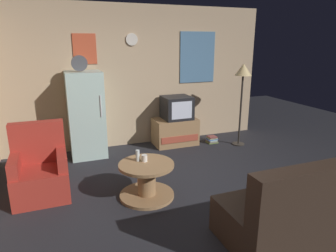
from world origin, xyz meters
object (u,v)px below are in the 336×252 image
tv_stand (175,131)px  book_stack (212,140)px  mug_ceramic_white (144,158)px  couch (305,210)px  standing_lamp (243,76)px  wine_glass (138,155)px  fridge (86,115)px  crt_tv (177,108)px  coffee_table (147,180)px  armchair (41,171)px

tv_stand → book_stack: size_ratio=3.93×
tv_stand → mug_ceramic_white: bearing=-123.3°
tv_stand → couch: size_ratio=0.49×
standing_lamp → mug_ceramic_white: size_ratio=17.67×
book_stack → wine_glass: bearing=-142.5°
fridge → standing_lamp: fridge is taller
fridge → mug_ceramic_white: 1.84m
fridge → wine_glass: (0.46, -1.69, -0.21)m
couch → mug_ceramic_white: bearing=131.2°
couch → book_stack: size_ratio=7.95×
fridge → crt_tv: size_ratio=3.28×
mug_ceramic_white → book_stack: bearing=39.5°
coffee_table → wine_glass: (-0.08, 0.12, 0.31)m
wine_glass → tv_stand: bearing=54.2°
wine_glass → crt_tv: bearing=53.4°
couch → tv_stand: bearing=92.5°
coffee_table → book_stack: size_ratio=3.37×
wine_glass → couch: bearing=-48.1°
tv_stand → book_stack: 0.78m
crt_tv → book_stack: 0.99m
mug_ceramic_white → tv_stand: bearing=56.7°
standing_lamp → book_stack: bearing=147.5°
couch → armchair: bearing=143.0°
standing_lamp → armchair: 3.83m
wine_glass → mug_ceramic_white: size_ratio=1.67×
fridge → tv_stand: bearing=0.1°
book_stack → mug_ceramic_white: bearing=-140.5°
wine_glass → armchair: bearing=160.7°
standing_lamp → wine_glass: standing_lamp is taller
armchair → book_stack: size_ratio=4.49×
standing_lamp → wine_glass: 2.81m
wine_glass → armchair: size_ratio=0.16×
fridge → standing_lamp: bearing=-9.4°
wine_glass → book_stack: size_ratio=0.70×
fridge → standing_lamp: 2.96m
mug_ceramic_white → couch: size_ratio=0.05×
crt_tv → coffee_table: size_ratio=0.75×
mug_ceramic_white → book_stack: 2.48m
standing_lamp → book_stack: (-0.44, 0.28, -1.29)m
armchair → standing_lamp: bearing=12.4°
crt_tv → book_stack: bearing=-15.5°
fridge → mug_ceramic_white: bearing=-72.8°
standing_lamp → couch: (-1.04, -2.73, -1.05)m
fridge → tv_stand: 1.76m
tv_stand → armchair: armchair is taller
standing_lamp → mug_ceramic_white: standing_lamp is taller
standing_lamp → mug_ceramic_white: (-2.32, -1.27, -0.84)m
wine_glass → mug_ceramic_white: 0.10m
fridge → armchair: size_ratio=1.84×
fridge → mug_ceramic_white: fridge is taller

